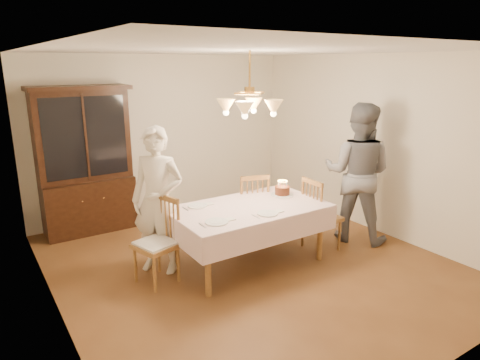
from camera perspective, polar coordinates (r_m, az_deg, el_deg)
ground at (r=5.56m, az=1.15°, el=-10.96°), size 5.00×5.00×0.00m
room_shell at (r=5.06m, az=1.25°, el=5.31°), size 5.00×5.00×5.00m
dining_table at (r=5.29m, az=1.19°, el=-4.31°), size 1.90×1.10×0.76m
china_hutch at (r=6.68m, az=-19.93°, el=2.10°), size 1.38×0.54×2.16m
chair_far_side at (r=6.07m, az=1.46°, el=-4.12°), size 0.54×0.53×1.00m
chair_left_end at (r=5.02m, az=-11.08°, el=-8.52°), size 0.52×0.53×1.00m
chair_right_end at (r=5.89m, az=10.73°, el=-5.00°), size 0.44×0.46×1.00m
elderly_woman at (r=5.16m, az=-10.90°, el=-2.73°), size 0.75×0.76×1.77m
adult_in_grey at (r=6.19m, az=15.38°, el=0.90°), size 1.13×1.20×1.96m
birthday_cake at (r=5.72m, az=5.65°, el=-1.50°), size 0.30×0.30×0.20m
place_setting_near_left at (r=4.76m, az=-3.01°, el=-5.58°), size 0.41×0.26×0.02m
place_setting_near_right at (r=5.02m, az=3.80°, el=-4.46°), size 0.39×0.24×0.02m
place_setting_far_left at (r=5.30m, az=-5.57°, el=-3.42°), size 0.38×0.24×0.02m
chandelier at (r=5.01m, az=1.27°, el=9.77°), size 0.62×0.62×0.73m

